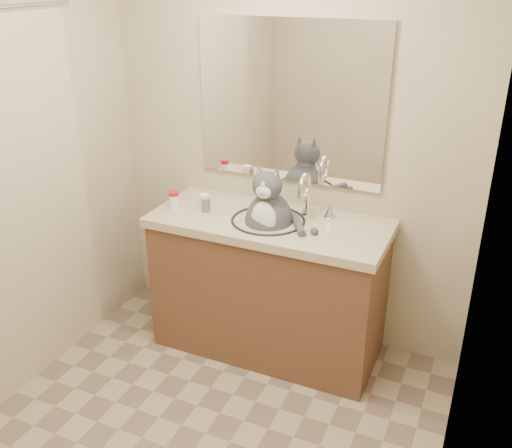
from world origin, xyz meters
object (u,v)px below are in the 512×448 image
Objects in this scene: cat at (269,219)px; grey_canister at (206,205)px; pill_bottle_redcap at (174,200)px; pill_bottle_orange at (205,203)px.

grey_canister is (-0.39, -0.01, 0.02)m from cat.
cat reaches higher than pill_bottle_redcap.
grey_canister is (0.02, -0.01, -0.01)m from pill_bottle_orange.
pill_bottle_redcap is 0.18m from pill_bottle_orange.
cat is 0.59m from pill_bottle_redcap.
pill_bottle_orange is at bearing 12.25° from pill_bottle_redcap.
pill_bottle_orange is at bearing 173.96° from cat.
cat is 0.41m from pill_bottle_orange.
pill_bottle_redcap is 1.04× the size of pill_bottle_orange.
pill_bottle_redcap is at bearing 177.97° from cat.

